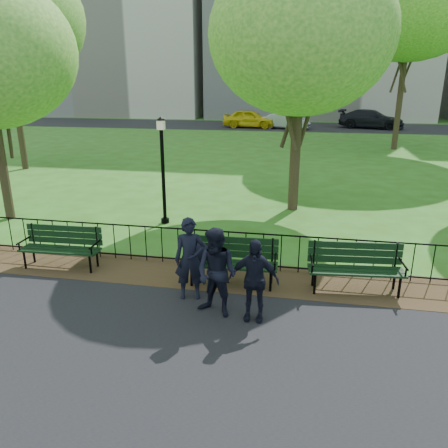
% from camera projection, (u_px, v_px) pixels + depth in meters
% --- Properties ---
extents(ground, '(120.00, 120.00, 0.00)m').
position_uv_depth(ground, '(220.00, 311.00, 8.26)').
color(ground, '#345D18').
extents(dirt_strip, '(60.00, 1.60, 0.01)m').
position_uv_depth(dirt_strip, '(233.00, 277.00, 9.65)').
color(dirt_strip, '#382B17').
rests_on(dirt_strip, ground).
extents(far_street, '(70.00, 9.00, 0.01)m').
position_uv_depth(far_street, '(294.00, 126.00, 40.88)').
color(far_street, black).
rests_on(far_street, ground).
extents(iron_fence, '(24.06, 0.06, 1.00)m').
position_uv_depth(iron_fence, '(237.00, 248.00, 9.96)').
color(iron_fence, black).
rests_on(iron_fence, ground).
extents(apartment_west, '(22.00, 15.00, 26.00)m').
position_uv_depth(apartment_west, '(120.00, 3.00, 52.87)').
color(apartment_west, beige).
rests_on(apartment_west, ground).
extents(park_bench_main, '(1.93, 0.66, 1.08)m').
position_uv_depth(park_bench_main, '(217.00, 255.00, 9.13)').
color(park_bench_main, black).
rests_on(park_bench_main, ground).
extents(park_bench_left_a, '(1.86, 0.63, 1.04)m').
position_uv_depth(park_bench_left_a, '(62.00, 242.00, 10.04)').
color(park_bench_left_a, black).
rests_on(park_bench_left_a, ground).
extents(park_bench_right_a, '(1.96, 0.77, 1.08)m').
position_uv_depth(park_bench_right_a, '(356.00, 262.00, 8.89)').
color(park_bench_right_a, black).
rests_on(park_bench_right_a, ground).
extents(lamppost, '(0.28, 0.28, 3.17)m').
position_uv_depth(lamppost, '(163.00, 167.00, 12.80)').
color(lamppost, black).
rests_on(lamppost, ground).
extents(tree_near_e, '(5.61, 5.61, 7.82)m').
position_uv_depth(tree_near_e, '(301.00, 35.00, 13.05)').
color(tree_near_e, '#2D2116').
rests_on(tree_near_e, ground).
extents(tree_mid_w, '(7.00, 7.00, 9.76)m').
position_uv_depth(tree_mid_w, '(4.00, 18.00, 19.34)').
color(tree_mid_w, '#2D2116').
rests_on(tree_mid_w, ground).
extents(person_left, '(0.68, 0.52, 1.65)m').
position_uv_depth(person_left, '(190.00, 259.00, 8.49)').
color(person_left, black).
rests_on(person_left, asphalt_path).
extents(person_mid, '(0.90, 0.67, 1.67)m').
position_uv_depth(person_mid, '(217.00, 273.00, 7.86)').
color(person_mid, black).
rests_on(person_mid, asphalt_path).
extents(person_right, '(0.90, 0.38, 1.54)m').
position_uv_depth(person_right, '(254.00, 280.00, 7.74)').
color(person_right, black).
rests_on(person_right, asphalt_path).
extents(taxi, '(4.87, 2.21, 1.62)m').
position_uv_depth(taxi, '(250.00, 119.00, 39.48)').
color(taxi, gold).
rests_on(taxi, far_street).
extents(sedan_silver, '(4.44, 2.35, 1.39)m').
position_uv_depth(sedan_silver, '(286.00, 121.00, 38.62)').
color(sedan_silver, '#A9ABB1').
rests_on(sedan_silver, far_street).
extents(sedan_dark, '(6.01, 3.66, 1.63)m').
position_uv_depth(sedan_dark, '(371.00, 119.00, 38.94)').
color(sedan_dark, black).
rests_on(sedan_dark, far_street).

